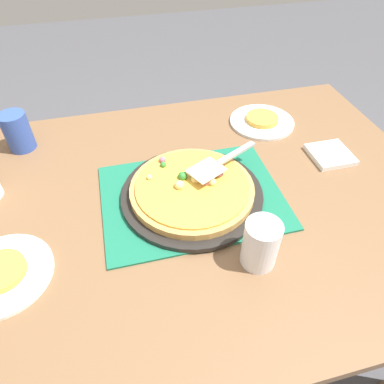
{
  "coord_description": "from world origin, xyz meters",
  "views": [
    {
      "loc": [
        0.16,
        0.64,
        1.41
      ],
      "look_at": [
        0.0,
        0.0,
        0.77
      ],
      "focal_mm": 32.29,
      "sensor_mm": 36.0,
      "label": 1
    }
  ],
  "objects_px": {
    "served_slice_left": "(262,119)",
    "pizza_server": "(219,163)",
    "plate_near_left": "(262,122)",
    "plate_far_right": "(2,275)",
    "pizza_pan": "(192,194)",
    "pizza": "(192,188)",
    "cup_far": "(17,132)",
    "cup_near": "(261,244)",
    "served_slice_right": "(0,271)",
    "napkin_stack": "(330,155)"
  },
  "relations": [
    {
      "from": "pizza",
      "to": "plate_far_right",
      "type": "relative_size",
      "value": 1.5
    },
    {
      "from": "pizza",
      "to": "cup_near",
      "type": "xyz_separation_m",
      "value": [
        -0.1,
        0.23,
        0.03
      ]
    },
    {
      "from": "pizza",
      "to": "cup_near",
      "type": "bearing_deg",
      "value": 112.21
    },
    {
      "from": "pizza",
      "to": "cup_near",
      "type": "height_order",
      "value": "cup_near"
    },
    {
      "from": "plate_near_left",
      "to": "pizza_server",
      "type": "relative_size",
      "value": 0.98
    },
    {
      "from": "plate_near_left",
      "to": "plate_far_right",
      "type": "xyz_separation_m",
      "value": [
        0.79,
        0.43,
        0.0
      ]
    },
    {
      "from": "served_slice_left",
      "to": "cup_near",
      "type": "height_order",
      "value": "cup_near"
    },
    {
      "from": "pizza_server",
      "to": "napkin_stack",
      "type": "relative_size",
      "value": 1.87
    },
    {
      "from": "pizza",
      "to": "plate_near_left",
      "type": "height_order",
      "value": "pizza"
    },
    {
      "from": "pizza_pan",
      "to": "plate_near_left",
      "type": "relative_size",
      "value": 1.73
    },
    {
      "from": "pizza_pan",
      "to": "plate_far_right",
      "type": "bearing_deg",
      "value": 16.44
    },
    {
      "from": "cup_near",
      "to": "napkin_stack",
      "type": "distance_m",
      "value": 0.47
    },
    {
      "from": "served_slice_left",
      "to": "served_slice_right",
      "type": "bearing_deg",
      "value": 28.8
    },
    {
      "from": "served_slice_right",
      "to": "cup_near",
      "type": "height_order",
      "value": "cup_near"
    },
    {
      "from": "pizza",
      "to": "cup_far",
      "type": "bearing_deg",
      "value": -36.67
    },
    {
      "from": "plate_near_left",
      "to": "pizza_server",
      "type": "xyz_separation_m",
      "value": [
        0.24,
        0.25,
        0.06
      ]
    },
    {
      "from": "pizza_pan",
      "to": "cup_far",
      "type": "xyz_separation_m",
      "value": [
        0.47,
        -0.35,
        0.05
      ]
    },
    {
      "from": "plate_near_left",
      "to": "cup_far",
      "type": "distance_m",
      "value": 0.79
    },
    {
      "from": "pizza_server",
      "to": "napkin_stack",
      "type": "bearing_deg",
      "value": -176.15
    },
    {
      "from": "pizza_pan",
      "to": "plate_near_left",
      "type": "height_order",
      "value": "pizza_pan"
    },
    {
      "from": "pizza_pan",
      "to": "plate_near_left",
      "type": "bearing_deg",
      "value": -137.51
    },
    {
      "from": "pizza_server",
      "to": "served_slice_left",
      "type": "bearing_deg",
      "value": -133.18
    },
    {
      "from": "served_slice_left",
      "to": "served_slice_right",
      "type": "distance_m",
      "value": 0.9
    },
    {
      "from": "plate_near_left",
      "to": "cup_far",
      "type": "relative_size",
      "value": 1.83
    },
    {
      "from": "served_slice_right",
      "to": "pizza_pan",
      "type": "bearing_deg",
      "value": -163.56
    },
    {
      "from": "pizza_pan",
      "to": "served_slice_right",
      "type": "height_order",
      "value": "served_slice_right"
    },
    {
      "from": "pizza_pan",
      "to": "plate_far_right",
      "type": "distance_m",
      "value": 0.48
    },
    {
      "from": "pizza",
      "to": "plate_near_left",
      "type": "xyz_separation_m",
      "value": [
        -0.32,
        -0.29,
        -0.03
      ]
    },
    {
      "from": "plate_near_left",
      "to": "cup_far",
      "type": "xyz_separation_m",
      "value": [
        0.79,
        -0.05,
        0.06
      ]
    },
    {
      "from": "plate_far_right",
      "to": "served_slice_right",
      "type": "distance_m",
      "value": 0.01
    },
    {
      "from": "served_slice_left",
      "to": "pizza_server",
      "type": "xyz_separation_m",
      "value": [
        0.24,
        0.25,
        0.05
      ]
    },
    {
      "from": "pizza_pan",
      "to": "cup_far",
      "type": "relative_size",
      "value": 3.17
    },
    {
      "from": "served_slice_left",
      "to": "cup_far",
      "type": "bearing_deg",
      "value": -3.75
    },
    {
      "from": "pizza",
      "to": "cup_near",
      "type": "distance_m",
      "value": 0.25
    },
    {
      "from": "pizza_pan",
      "to": "cup_near",
      "type": "distance_m",
      "value": 0.26
    },
    {
      "from": "plate_far_right",
      "to": "pizza_pan",
      "type": "bearing_deg",
      "value": -163.56
    },
    {
      "from": "served_slice_right",
      "to": "pizza",
      "type": "bearing_deg",
      "value": -163.46
    },
    {
      "from": "served_slice_left",
      "to": "pizza_server",
      "type": "distance_m",
      "value": 0.35
    },
    {
      "from": "pizza",
      "to": "pizza_server",
      "type": "bearing_deg",
      "value": -153.39
    },
    {
      "from": "cup_far",
      "to": "napkin_stack",
      "type": "distance_m",
      "value": 0.96
    },
    {
      "from": "plate_near_left",
      "to": "served_slice_left",
      "type": "distance_m",
      "value": 0.01
    },
    {
      "from": "pizza",
      "to": "cup_far",
      "type": "xyz_separation_m",
      "value": [
        0.47,
        -0.35,
        0.03
      ]
    },
    {
      "from": "pizza",
      "to": "served_slice_left",
      "type": "xyz_separation_m",
      "value": [
        -0.32,
        -0.29,
        -0.02
      ]
    },
    {
      "from": "served_slice_right",
      "to": "cup_far",
      "type": "distance_m",
      "value": 0.49
    },
    {
      "from": "cup_near",
      "to": "cup_far",
      "type": "distance_m",
      "value": 0.81
    },
    {
      "from": "pizza",
      "to": "served_slice_left",
      "type": "bearing_deg",
      "value": -137.59
    },
    {
      "from": "served_slice_left",
      "to": "pizza_server",
      "type": "bearing_deg",
      "value": 46.82
    },
    {
      "from": "pizza",
      "to": "napkin_stack",
      "type": "height_order",
      "value": "pizza"
    },
    {
      "from": "pizza_server",
      "to": "napkin_stack",
      "type": "xyz_separation_m",
      "value": [
        -0.37,
        -0.02,
        -0.06
      ]
    },
    {
      "from": "pizza_pan",
      "to": "served_slice_right",
      "type": "relative_size",
      "value": 3.45
    }
  ]
}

